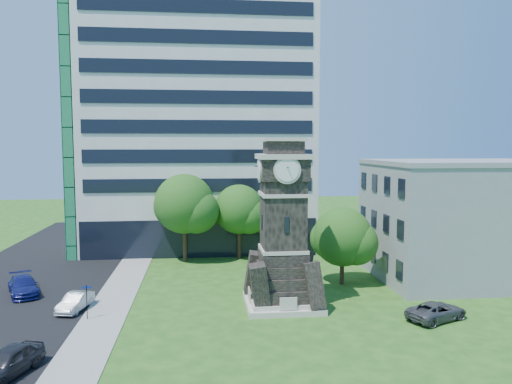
{
  "coord_description": "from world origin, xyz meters",
  "views": [
    {
      "loc": [
        -2.79,
        -33.18,
        11.64
      ],
      "look_at": [
        1.55,
        6.7,
        7.93
      ],
      "focal_mm": 35.0,
      "sensor_mm": 36.0,
      "label": 1
    }
  ],
  "objects": [
    {
      "name": "sidewalk",
      "position": [
        -9.5,
        5.0,
        0.03
      ],
      "size": [
        3.0,
        70.0,
        0.06
      ],
      "primitive_type": "cube",
      "color": "gray",
      "rests_on": "ground"
    },
    {
      "name": "ground",
      "position": [
        0.0,
        0.0,
        0.0
      ],
      "size": [
        160.0,
        160.0,
        0.0
      ],
      "primitive_type": "plane",
      "color": "#235117",
      "rests_on": "ground"
    },
    {
      "name": "car_street_north",
      "position": [
        -16.82,
        6.84,
        0.7
      ],
      "size": [
        3.77,
        5.24,
        1.41
      ],
      "primitive_type": "imported",
      "rotation": [
        0.0,
        0.0,
        0.42
      ],
      "color": "navy",
      "rests_on": "ground"
    },
    {
      "name": "office_low",
      "position": [
        19.97,
        8.0,
        5.21
      ],
      "size": [
        15.2,
        12.2,
        10.4
      ],
      "color": "gray",
      "rests_on": "ground"
    },
    {
      "name": "street_sign",
      "position": [
        -10.54,
        0.4,
        1.49
      ],
      "size": [
        0.57,
        0.06,
        2.39
      ],
      "rotation": [
        0.0,
        0.0,
        0.26
      ],
      "color": "black",
      "rests_on": "ground"
    },
    {
      "name": "tree_nc",
      "position": [
        1.05,
        17.66,
        4.94
      ],
      "size": [
        5.62,
        5.11,
        7.71
      ],
      "rotation": [
        0.0,
        0.0,
        -0.32
      ],
      "color": "#332114",
      "rests_on": "ground"
    },
    {
      "name": "clock_tower",
      "position": [
        3.0,
        2.0,
        5.28
      ],
      "size": [
        5.4,
        5.4,
        12.22
      ],
      "color": "beige",
      "rests_on": "ground"
    },
    {
      "name": "car_street_south",
      "position": [
        -12.68,
        -7.66,
        0.74
      ],
      "size": [
        3.06,
        4.65,
        1.47
      ],
      "primitive_type": "imported",
      "rotation": [
        0.0,
        0.0,
        -0.34
      ],
      "color": "black",
      "rests_on": "ground"
    },
    {
      "name": "car_street_mid",
      "position": [
        -11.82,
        2.54,
        0.61
      ],
      "size": [
        2.08,
        3.92,
        1.23
      ],
      "primitive_type": "imported",
      "rotation": [
        0.0,
        0.0,
        -0.22
      ],
      "color": "#989A9F",
      "rests_on": "ground"
    },
    {
      "name": "tree_ne",
      "position": [
        4.96,
        18.52,
        4.12
      ],
      "size": [
        5.52,
        5.02,
        6.81
      ],
      "rotation": [
        0.0,
        0.0,
        -0.12
      ],
      "color": "#332114",
      "rests_on": "ground"
    },
    {
      "name": "office_tall",
      "position": [
        -3.2,
        25.84,
        14.22
      ],
      "size": [
        26.2,
        15.11,
        28.6
      ],
      "color": "white",
      "rests_on": "ground"
    },
    {
      "name": "car_east_lot",
      "position": [
        12.78,
        -2.16,
        0.62
      ],
      "size": [
        4.88,
        3.7,
        1.23
      ],
      "primitive_type": "imported",
      "rotation": [
        0.0,
        0.0,
        2.0
      ],
      "color": "#4A4B4F",
      "rests_on": "ground"
    },
    {
      "name": "park_bench",
      "position": [
        2.54,
        1.9,
        0.47
      ],
      "size": [
        1.72,
        0.46,
        0.89
      ],
      "rotation": [
        0.0,
        0.0,
        0.36
      ],
      "color": "black",
      "rests_on": "ground"
    },
    {
      "name": "tree_east",
      "position": [
        8.97,
        7.1,
        3.89
      ],
      "size": [
        5.47,
        4.97,
        6.54
      ],
      "rotation": [
        0.0,
        0.0,
        0.07
      ],
      "color": "#332114",
      "rests_on": "ground"
    },
    {
      "name": "tree_nw",
      "position": [
        -4.48,
        16.93,
        5.64
      ],
      "size": [
        6.6,
        6.0,
        8.88
      ],
      "rotation": [
        0.0,
        0.0,
        0.29
      ],
      "color": "#332114",
      "rests_on": "ground"
    }
  ]
}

